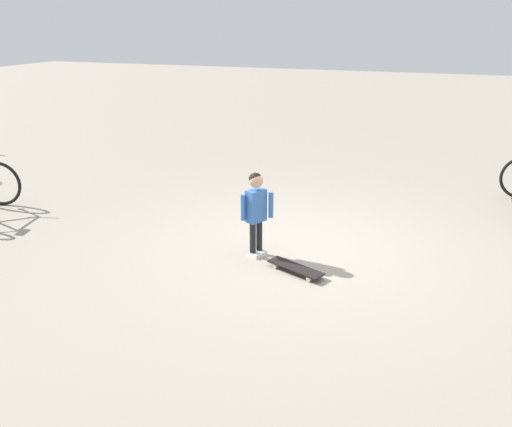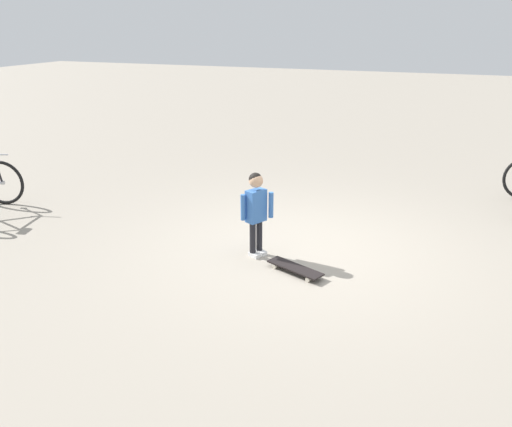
# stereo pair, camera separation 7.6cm
# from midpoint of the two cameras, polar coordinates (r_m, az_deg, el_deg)

# --- Properties ---
(ground_plane) EXTENTS (50.00, 50.00, 0.00)m
(ground_plane) POSITION_cam_midpoint_polar(r_m,az_deg,el_deg) (6.85, 5.02, -3.76)
(ground_plane) COLOR #9E9384
(child_person) EXTENTS (0.34, 0.28, 1.06)m
(child_person) POSITION_cam_midpoint_polar(r_m,az_deg,el_deg) (6.40, -0.33, 0.89)
(child_person) COLOR black
(child_person) RESTS_ON ground
(skateboard) EXTENTS (0.73, 0.44, 0.07)m
(skateboard) POSITION_cam_midpoint_polar(r_m,az_deg,el_deg) (6.19, 3.92, -5.86)
(skateboard) COLOR black
(skateboard) RESTS_ON ground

